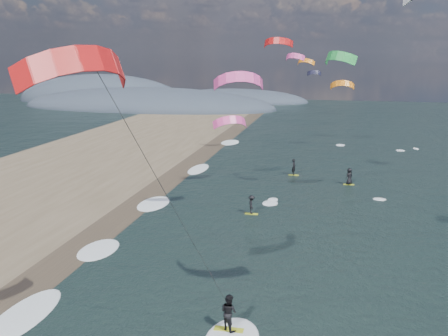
# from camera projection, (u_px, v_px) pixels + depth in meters

# --- Properties ---
(wet_sand_strip) EXTENTS (3.00, 240.00, 0.00)m
(wet_sand_strip) POSITION_uv_depth(u_px,v_px,m) (39.00, 279.00, 30.11)
(wet_sand_strip) COLOR #382D23
(wet_sand_strip) RESTS_ON ground
(coastal_hills) EXTENTS (80.00, 41.00, 15.00)m
(coastal_hills) POSITION_uv_depth(u_px,v_px,m) (140.00, 104.00, 130.08)
(coastal_hills) COLOR #3D4756
(coastal_hills) RESTS_ON ground
(kitesurfer_near_b) EXTENTS (6.94, 9.50, 14.19)m
(kitesurfer_near_b) POSITION_uv_depth(u_px,v_px,m) (143.00, 160.00, 18.81)
(kitesurfer_near_b) COLOR gold
(kitesurfer_near_b) RESTS_ON ground
(far_kitesurfers) EXTENTS (9.34, 15.36, 1.85)m
(far_kitesurfers) POSITION_uv_depth(u_px,v_px,m) (298.00, 185.00, 48.14)
(far_kitesurfers) COLOR gold
(far_kitesurfers) RESTS_ON ground
(bg_kite_field) EXTENTS (13.74, 69.90, 9.04)m
(bg_kite_field) POSITION_uv_depth(u_px,v_px,m) (294.00, 68.00, 63.36)
(bg_kite_field) COLOR orange
(bg_kite_field) RESTS_ON ground
(shoreline_surf) EXTENTS (2.40, 79.40, 0.11)m
(shoreline_surf) POSITION_uv_depth(u_px,v_px,m) (94.00, 251.00, 34.37)
(shoreline_surf) COLOR white
(shoreline_surf) RESTS_ON ground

